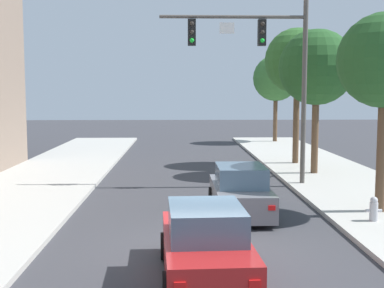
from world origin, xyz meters
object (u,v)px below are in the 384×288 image
object	(u,v)px
car_following_red	(205,246)
traffic_signal_mast	(264,58)
car_lead_grey	(240,192)
fire_hydrant	(374,209)
street_tree_second	(317,68)
street_tree_third	(297,61)
street_tree_farthest	(276,78)

from	to	relation	value
car_following_red	traffic_signal_mast	bearing A→B (deg)	74.20
car_lead_grey	car_following_red	bearing A→B (deg)	-104.16
car_lead_grey	fire_hydrant	distance (m)	4.07
car_lead_grey	car_following_red	xyz separation A→B (m)	(-1.43, -5.68, 0.00)
traffic_signal_mast	car_lead_grey	distance (m)	6.80
car_following_red	street_tree_second	distance (m)	14.95
car_following_red	street_tree_second	size ratio (longest dim) A/B	0.65
fire_hydrant	street_tree_third	xyz separation A→B (m)	(0.55, 12.33, 5.04)
street_tree_third	street_tree_second	bearing A→B (deg)	-88.38
traffic_signal_mast	car_following_red	size ratio (longest dim) A/B	1.74
car_lead_grey	street_tree_farthest	distance (m)	23.90
car_lead_grey	car_following_red	world-z (taller)	same
fire_hydrant	street_tree_farthest	size ratio (longest dim) A/B	0.11
car_lead_grey	traffic_signal_mast	bearing A→B (deg)	72.30
car_lead_grey	fire_hydrant	size ratio (longest dim) A/B	5.89
car_following_red	street_tree_farthest	world-z (taller)	street_tree_farthest
street_tree_second	street_tree_third	distance (m)	3.45
street_tree_second	street_tree_third	xyz separation A→B (m)	(-0.10, 3.41, 0.50)
street_tree_farthest	car_lead_grey	bearing A→B (deg)	-103.59
street_tree_second	street_tree_third	world-z (taller)	street_tree_third
traffic_signal_mast	car_lead_grey	xyz separation A→B (m)	(-1.52, -4.78, -4.59)
fire_hydrant	street_tree_third	distance (m)	13.33
street_tree_third	street_tree_farthest	size ratio (longest dim) A/B	1.08
car_lead_grey	street_tree_farthest	xyz separation A→B (m)	(5.53, 22.86, 4.25)
traffic_signal_mast	car_following_red	bearing A→B (deg)	-105.80
car_lead_grey	street_tree_farthest	world-z (taller)	street_tree_farthest
car_lead_grey	fire_hydrant	bearing A→B (deg)	-22.18
car_lead_grey	street_tree_second	bearing A→B (deg)	59.19
street_tree_farthest	street_tree_second	bearing A→B (deg)	-94.15
car_lead_grey	car_following_red	size ratio (longest dim) A/B	0.98
traffic_signal_mast	street_tree_third	bearing A→B (deg)	65.18
traffic_signal_mast	fire_hydrant	world-z (taller)	traffic_signal_mast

